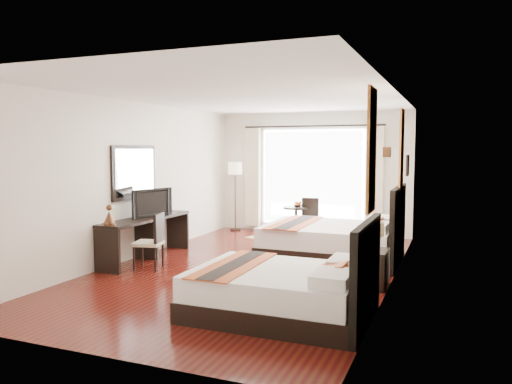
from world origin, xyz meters
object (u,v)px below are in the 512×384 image
at_px(table_lamp, 374,231).
at_px(console_desk, 146,238).
at_px(floor_lamp, 235,173).
at_px(bed_near, 286,290).
at_px(window_chair, 309,226).
at_px(nightstand, 371,268).
at_px(television, 149,203).
at_px(bed_far, 335,240).
at_px(fruit_bowl, 298,206).
at_px(desk_chair, 150,252).
at_px(side_table, 296,222).
at_px(vase, 366,249).

distance_m(table_lamp, console_desk, 4.05).
relative_size(table_lamp, floor_lamp, 0.26).
relative_size(bed_near, window_chair, 2.38).
xyz_separation_m(table_lamp, console_desk, (-4.02, 0.23, -0.41)).
distance_m(nightstand, window_chair, 3.94).
relative_size(nightstand, television, 0.63).
height_order(bed_far, nightstand, bed_far).
height_order(console_desk, fruit_bowl, console_desk).
bearing_deg(fruit_bowl, window_chair, -20.85).
bearing_deg(desk_chair, television, -69.44).
relative_size(console_desk, fruit_bowl, 11.55).
xyz_separation_m(table_lamp, desk_chair, (-3.56, -0.34, -0.51)).
relative_size(table_lamp, side_table, 0.64).
height_order(side_table, fruit_bowl, fruit_bowl).
xyz_separation_m(vase, fruit_bowl, (-2.15, 3.76, 0.12)).
distance_m(bed_far, desk_chair, 3.23).
distance_m(table_lamp, side_table, 4.16).
relative_size(bed_near, desk_chair, 2.28).
xyz_separation_m(bed_far, nightstand, (0.87, -1.55, -0.08)).
bearing_deg(vase, television, 171.78).
height_order(bed_near, television, television).
height_order(bed_near, console_desk, bed_near).
bearing_deg(window_chair, bed_far, 21.30).
bearing_deg(console_desk, fruit_bowl, 61.09).
bearing_deg(bed_near, floor_lamp, 119.77).
bearing_deg(bed_far, vase, -64.45).
height_order(table_lamp, vase, table_lamp).
relative_size(desk_chair, fruit_bowl, 4.80).
distance_m(bed_near, bed_far, 3.17).
height_order(bed_far, floor_lamp, floor_lamp).
bearing_deg(fruit_bowl, floor_lamp, 173.15).
height_order(side_table, window_chair, window_chair).
bearing_deg(television, fruit_bowl, -13.14).
bearing_deg(vase, floor_lamp, 133.71).
distance_m(nightstand, television, 4.06).
bearing_deg(window_chair, floor_lamp, -106.03).
bearing_deg(television, nightstand, -79.34).
height_order(table_lamp, console_desk, table_lamp).
relative_size(bed_far, window_chair, 2.69).
height_order(bed_near, bed_far, bed_far).
bearing_deg(side_table, console_desk, -118.74).
bearing_deg(nightstand, desk_chair, -175.48).
bearing_deg(television, vase, -82.12).
distance_m(bed_near, side_table, 5.36).
height_order(bed_near, table_lamp, bed_near).
bearing_deg(nightstand, fruit_bowl, 121.52).
xyz_separation_m(nightstand, desk_chair, (-3.54, -0.28, 0.01)).
distance_m(nightstand, table_lamp, 0.53).
xyz_separation_m(nightstand, side_table, (-2.22, 3.53, 0.07)).
relative_size(vase, fruit_bowl, 0.78).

